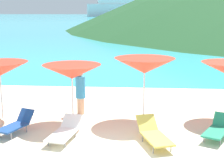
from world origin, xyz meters
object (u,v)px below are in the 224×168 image
(umbrella_4, at_px, (144,66))
(beachgoer_2, at_px, (81,92))
(umbrella_3, at_px, (72,72))
(lounge_chair_7, at_px, (218,129))
(lounge_chair_0, at_px, (16,124))
(lounge_chair_5, at_px, (154,134))
(umbrella_2, at_px, (0,69))
(cruise_ship, at_px, (129,4))
(lounge_chair_9, at_px, (65,131))

(umbrella_4, relative_size, beachgoer_2, 1.36)
(umbrella_3, distance_m, beachgoer_2, 1.39)
(umbrella_3, bearing_deg, lounge_chair_7, -13.28)
(umbrella_3, relative_size, lounge_chair_0, 1.51)
(umbrella_4, xyz_separation_m, lounge_chair_5, (0.27, -2.15, -1.64))
(umbrella_2, relative_size, cruise_ship, 0.03)
(umbrella_2, relative_size, lounge_chair_7, 1.36)
(umbrella_3, height_order, beachgoer_2, umbrella_3)
(umbrella_2, xyz_separation_m, lounge_chair_7, (7.25, -1.38, -1.50))
(lounge_chair_0, bearing_deg, cruise_ship, 111.49)
(lounge_chair_0, bearing_deg, lounge_chair_5, 13.80)
(lounge_chair_9, relative_size, cruise_ship, 0.03)
(umbrella_3, bearing_deg, umbrella_4, 10.97)
(beachgoer_2, bearing_deg, umbrella_2, 166.26)
(umbrella_2, xyz_separation_m, umbrella_4, (5.04, 0.18, 0.15))
(lounge_chair_5, bearing_deg, umbrella_4, 78.03)
(lounge_chair_9, bearing_deg, beachgoer_2, 98.56)
(umbrella_4, height_order, lounge_chair_7, umbrella_4)
(umbrella_2, xyz_separation_m, umbrella_3, (2.62, -0.29, -0.01))
(lounge_chair_7, distance_m, cruise_ship, 244.74)
(beachgoer_2, bearing_deg, lounge_chair_0, -155.68)
(lounge_chair_7, height_order, lounge_chair_9, lounge_chair_7)
(umbrella_3, distance_m, lounge_chair_9, 2.18)
(lounge_chair_5, distance_m, beachgoer_2, 3.78)
(lounge_chair_9, relative_size, beachgoer_2, 1.05)
(umbrella_3, height_order, umbrella_4, umbrella_4)
(umbrella_2, bearing_deg, lounge_chair_7, -10.81)
(beachgoer_2, bearing_deg, lounge_chair_9, -119.74)
(beachgoer_2, bearing_deg, lounge_chair_5, -74.92)
(lounge_chair_7, relative_size, lounge_chair_9, 0.88)
(umbrella_2, height_order, lounge_chair_5, umbrella_2)
(umbrella_4, xyz_separation_m, lounge_chair_0, (-3.99, -1.66, -1.63))
(lounge_chair_5, relative_size, beachgoer_2, 1.10)
(umbrella_3, xyz_separation_m, lounge_chair_7, (4.63, -1.09, -1.49))
(lounge_chair_5, xyz_separation_m, lounge_chair_7, (1.94, 0.59, -0.01))
(umbrella_4, bearing_deg, umbrella_2, -177.99)
(umbrella_4, distance_m, lounge_chair_5, 2.72)
(umbrella_3, distance_m, lounge_chair_5, 3.50)
(umbrella_2, relative_size, umbrella_4, 0.92)
(lounge_chair_7, relative_size, beachgoer_2, 0.93)
(lounge_chair_7, bearing_deg, lounge_chair_5, -135.54)
(lounge_chair_5, xyz_separation_m, cruise_ship, (-8.72, 244.93, 8.99))
(lounge_chair_0, bearing_deg, lounge_chair_7, 21.33)
(umbrella_3, bearing_deg, umbrella_2, 173.64)
(lounge_chair_7, relative_size, cruise_ship, 0.02)
(lounge_chair_0, xyz_separation_m, lounge_chair_7, (6.19, 0.10, -0.02))
(umbrella_3, height_order, lounge_chair_9, umbrella_3)
(cruise_ship, bearing_deg, umbrella_2, -102.97)
(beachgoer_2, bearing_deg, umbrella_4, -42.05)
(lounge_chair_0, xyz_separation_m, cruise_ship, (-4.47, 244.43, 8.98))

